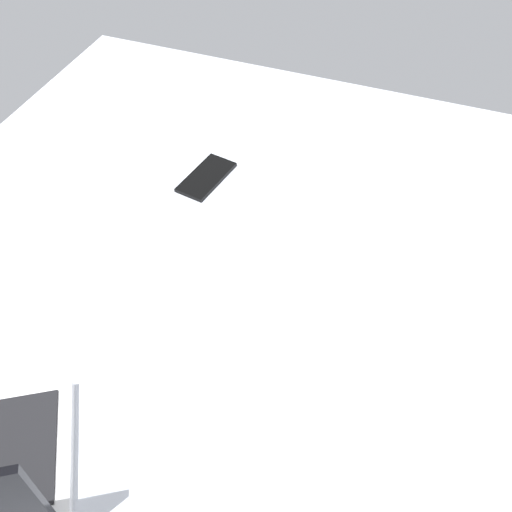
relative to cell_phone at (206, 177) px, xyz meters
The scene contains 2 objects.
bed_mattress 43.08cm from the cell_phone, 148.36° to the left, with size 180.00×140.00×18.00cm, color #B7BCC6.
cell_phone is the anchor object (origin of this frame).
Camera 1 is at (-7.43, 62.88, 98.11)cm, focal length 40.08 mm.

